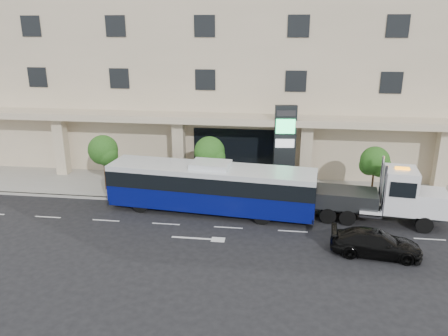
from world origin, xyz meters
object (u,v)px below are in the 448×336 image
object	(u,v)px
tow_truck	(385,198)
black_sedan	(376,243)
signage_pylon	(285,147)
city_bus	(211,187)

from	to	relation	value
tow_truck	black_sedan	xyz separation A→B (m)	(-1.29, -4.39, -0.99)
black_sedan	signage_pylon	size ratio (longest dim) A/B	0.76
tow_truck	signage_pylon	world-z (taller)	signage_pylon
black_sedan	tow_truck	bearing A→B (deg)	-10.87
city_bus	tow_truck	bearing A→B (deg)	4.19
tow_truck	signage_pylon	distance (m)	8.29
city_bus	black_sedan	bearing A→B (deg)	-19.64
tow_truck	signage_pylon	size ratio (longest dim) A/B	1.42
tow_truck	black_sedan	bearing A→B (deg)	-100.02
black_sedan	signage_pylon	xyz separation A→B (m)	(-5.07, 9.43, 2.69)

